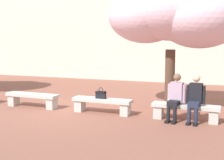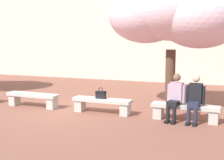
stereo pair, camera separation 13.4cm
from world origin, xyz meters
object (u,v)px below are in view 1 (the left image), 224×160
stone_bench_near_east (185,110)px  cherry_tree_main (175,14)px  person_seated_right (195,96)px  stone_bench_near_west (32,98)px  stone_bench_center (102,103)px  handbag (101,94)px  person_seated_left (176,95)px

stone_bench_near_east → cherry_tree_main: bearing=112.9°
person_seated_right → cherry_tree_main: (-0.83, 1.42, 2.31)m
stone_bench_near_west → stone_bench_near_east: bearing=0.0°
person_seated_right → cherry_tree_main: bearing=120.2°
stone_bench_center → handbag: (-0.04, -0.00, 0.27)m
handbag → cherry_tree_main: size_ratio=0.08×
stone_bench_near_west → person_seated_left: bearing=-0.6°
stone_bench_near_east → person_seated_left: (-0.27, -0.05, 0.39)m
stone_bench_near_west → handbag: handbag is taller
person_seated_left → handbag: bearing=178.7°
person_seated_left → person_seated_right: size_ratio=1.00×
handbag → person_seated_right: bearing=-1.0°
stone_bench_center → handbag: handbag is taller
cherry_tree_main → stone_bench_near_east: bearing=-67.1°
handbag → cherry_tree_main: 3.39m
person_seated_left → stone_bench_near_east: bearing=11.0°
stone_bench_near_west → stone_bench_near_east: same height
stone_bench_near_west → person_seated_right: 5.20m
person_seated_right → cherry_tree_main: cherry_tree_main is taller
person_seated_left → person_seated_right: bearing=-0.1°
stone_bench_center → handbag: 0.28m
stone_bench_near_west → cherry_tree_main: bearing=17.4°
stone_bench_near_west → person_seated_left: (4.67, -0.05, 0.39)m
person_seated_left → person_seated_right: 0.52m
stone_bench_center → person_seated_left: person_seated_left is taller
person_seated_right → cherry_tree_main: size_ratio=0.30×
stone_bench_near_west → cherry_tree_main: (4.36, 1.36, 2.71)m
stone_bench_center → stone_bench_near_east: 2.47m
stone_bench_near_east → person_seated_right: 0.47m
stone_bench_near_west → person_seated_right: bearing=-0.6°
stone_bench_near_east → cherry_tree_main: size_ratio=0.44×
person_seated_left → handbag: 2.24m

